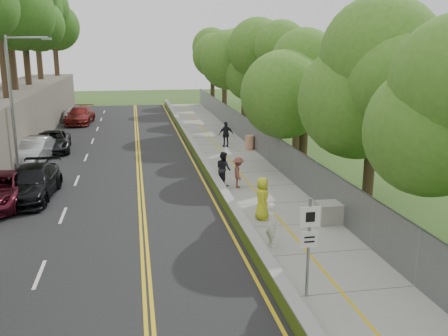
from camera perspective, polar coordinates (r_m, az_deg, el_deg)
name	(u,v)px	position (r m, az deg, el deg)	size (l,w,h in m)	color
ground	(250,259)	(18.16, 3.00, -10.38)	(140.00, 140.00, 0.00)	#33511E
road	(112,167)	(32.02, -12.73, 0.11)	(11.20, 66.00, 0.04)	black
sidewalk	(236,162)	(32.62, 1.35, 0.72)	(4.20, 66.00, 0.05)	gray
jersey_barrier	(201,159)	(32.18, -2.66, 1.03)	(0.42, 66.00, 0.60)	#A3F01F
chainlink_fence	(267,146)	(32.89, 4.95, 2.52)	(0.04, 66.00, 2.00)	slate
trees_fenceside	(305,52)	(32.95, 9.22, 12.93)	(7.00, 66.00, 14.00)	#4F8529
streetlight	(15,96)	(30.94, -22.74, 7.60)	(2.52, 0.22, 8.00)	gray
signpost	(309,237)	(15.02, 9.70, -7.79)	(0.62, 0.09, 3.10)	gray
construction_barrel	(249,142)	(36.30, 2.92, 2.93)	(0.63, 0.63, 1.03)	#C73C00
concrete_block	(332,212)	(21.92, 12.25, -4.99)	(1.31, 0.99, 0.88)	gray
car_2	(1,190)	(25.86, -24.15, -2.29)	(2.50, 5.43, 1.51)	#4F111F
car_3	(32,183)	(26.39, -21.14, -1.62)	(2.21, 5.43, 1.58)	black
car_4	(33,147)	(35.52, -21.02, 2.22)	(1.88, 4.68, 1.59)	gray
car_5	(34,151)	(34.27, -20.92, 1.83)	(1.68, 4.83, 1.59)	silver
car_6	(53,141)	(37.70, -18.98, 2.89)	(2.37, 5.13, 1.43)	black
car_7	(80,115)	(50.25, -16.13, 5.80)	(2.27, 5.58, 1.62)	maroon
car_8	(73,113)	(52.83, -16.84, 6.08)	(1.81, 4.49, 1.53)	silver
painter_0	(262,198)	(21.74, 4.38, -3.47)	(0.92, 0.60, 1.88)	#CDD024
painter_1	(272,224)	(18.97, 5.50, -6.41)	(0.62, 0.41, 1.70)	white
painter_2	(223,169)	(26.85, -0.06, -0.07)	(0.90, 0.70, 1.86)	black
painter_3	(238,173)	(26.45, 1.66, -0.52)	(1.07, 0.61, 1.66)	brown
person_far	(226,134)	(37.11, 0.23, 3.87)	(1.11, 0.46, 1.90)	black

